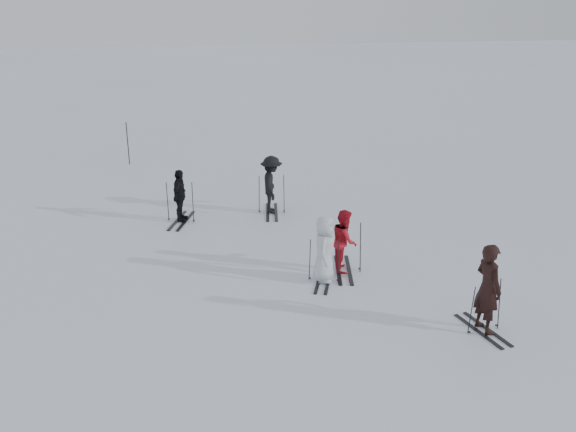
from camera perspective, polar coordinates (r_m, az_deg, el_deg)
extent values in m
plane|color=silver|center=(16.71, 0.52, -4.40)|extent=(120.00, 120.00, 0.00)
imported|color=black|center=(13.93, 17.33, -6.24)|extent=(0.62, 0.80, 1.95)
imported|color=#B41420|center=(16.15, 5.04, -2.27)|extent=(0.72, 0.86, 1.60)
imported|color=silver|center=(15.55, 3.25, -3.03)|extent=(0.75, 0.93, 1.66)
imported|color=black|center=(19.69, -9.59, 1.72)|extent=(0.65, 1.01, 1.60)
imported|color=black|center=(20.14, -1.48, 2.74)|extent=(0.81, 1.24, 1.82)
cylinder|color=black|center=(26.41, -14.05, 6.29)|extent=(0.05, 0.05, 1.72)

